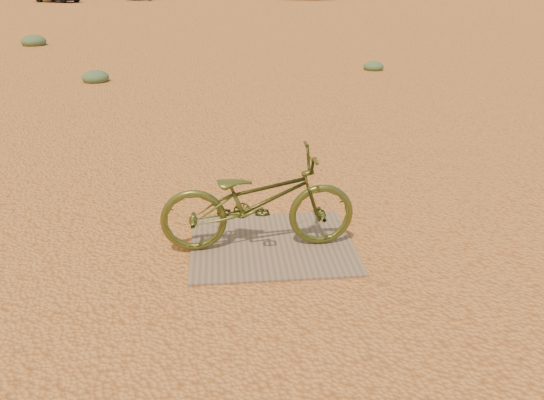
{
  "coord_description": "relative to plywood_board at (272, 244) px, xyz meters",
  "views": [
    {
      "loc": [
        -0.26,
        -3.79,
        2.29
      ],
      "look_at": [
        0.14,
        0.39,
        0.44
      ],
      "focal_mm": 35.0,
      "sensor_mm": 36.0,
      "label": 1
    }
  ],
  "objects": [
    {
      "name": "ground",
      "position": [
        -0.14,
        -0.39,
        -0.01
      ],
      "size": [
        120.0,
        120.0,
        0.0
      ],
      "primitive_type": "plane",
      "color": "#D68845",
      "rests_on": "ground"
    },
    {
      "name": "kale_c",
      "position": [
        -6.34,
        14.04,
        -0.01
      ],
      "size": [
        0.77,
        0.77,
        0.42
      ],
      "primitive_type": "ellipsoid",
      "color": "#4D6744",
      "rests_on": "ground"
    },
    {
      "name": "kale_b",
      "position": [
        3.32,
        8.65,
        -0.01
      ],
      "size": [
        0.49,
        0.49,
        0.27
      ],
      "primitive_type": "ellipsoid",
      "color": "#4D6744",
      "rests_on": "ground"
    },
    {
      "name": "bicycle",
      "position": [
        -0.13,
        -0.04,
        0.45
      ],
      "size": [
        1.68,
        0.61,
        0.88
      ],
      "primitive_type": "imported",
      "rotation": [
        0.0,
        0.0,
        1.59
      ],
      "color": "#47501F",
      "rests_on": "plywood_board"
    },
    {
      "name": "kale_a",
      "position": [
        -3.13,
        7.8,
        -0.01
      ],
      "size": [
        0.58,
        0.58,
        0.32
      ],
      "primitive_type": "ellipsoid",
      "color": "#4D6744",
      "rests_on": "ground"
    },
    {
      "name": "plywood_board",
      "position": [
        0.0,
        0.0,
        0.0
      ],
      "size": [
        1.45,
        1.23,
        0.02
      ],
      "primitive_type": "cube",
      "color": "#7B6352",
      "rests_on": "ground"
    }
  ]
}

